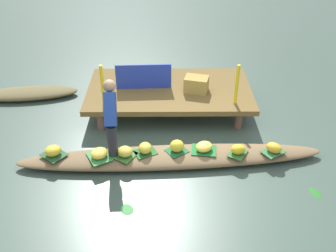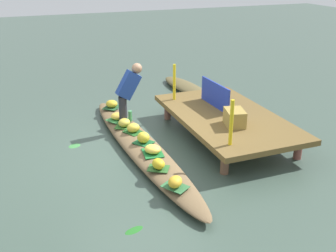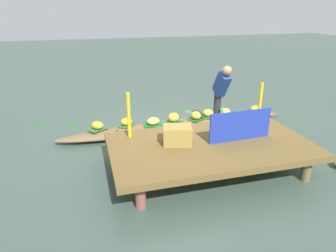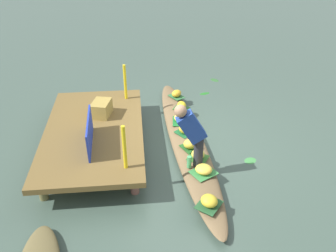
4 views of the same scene
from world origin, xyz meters
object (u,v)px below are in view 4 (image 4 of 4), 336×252
object	(u,v)px
banana_bunch_7	(181,118)
produce_crate	(102,109)
banana_bunch_5	(209,201)
banana_bunch_2	(198,154)
vendor_person	(192,132)
banana_bunch_0	(182,105)
market_banner	(90,132)
banana_bunch_3	(190,144)
water_bottle	(189,162)
vendor_boat	(187,140)
banana_bunch_4	(177,93)
banana_bunch_6	(204,169)
banana_bunch_1	(184,128)

from	to	relation	value
banana_bunch_7	produce_crate	xyz separation A→B (m)	(-0.03, 1.57, 0.33)
banana_bunch_5	banana_bunch_7	xyz separation A→B (m)	(2.44, 0.11, -0.01)
banana_bunch_2	vendor_person	distance (m)	0.65
banana_bunch_0	banana_bunch_7	bearing A→B (deg)	170.31
banana_bunch_2	market_banner	bearing A→B (deg)	82.96
banana_bunch_2	banana_bunch_7	bearing A→B (deg)	6.28
banana_bunch_3	produce_crate	xyz separation A→B (m)	(0.93, 1.62, 0.32)
banana_bunch_7	vendor_person	xyz separation A→B (m)	(-1.48, 0.02, 0.60)
water_bottle	market_banner	distance (m)	1.76
banana_bunch_0	banana_bunch_3	bearing A→B (deg)	178.41
vendor_boat	banana_bunch_2	size ratio (longest dim) A/B	20.97
banana_bunch_4	vendor_person	world-z (taller)	vendor_person
banana_bunch_2	banana_bunch_4	bearing A→B (deg)	2.07
banana_bunch_6	water_bottle	world-z (taller)	water_bottle
banana_bunch_1	banana_bunch_5	size ratio (longest dim) A/B	0.88
banana_bunch_5	banana_bunch_6	distance (m)	0.75
banana_bunch_1	vendor_person	distance (m)	1.18
banana_bunch_2	banana_bunch_7	xyz separation A→B (m)	(1.28, 0.14, -0.01)
banana_bunch_0	banana_bunch_1	size ratio (longest dim) A/B	1.01
banana_bunch_3	banana_bunch_1	bearing A→B (deg)	3.64
banana_bunch_2	market_banner	size ratio (longest dim) A/B	0.22
water_bottle	produce_crate	world-z (taller)	produce_crate
banana_bunch_2	produce_crate	xyz separation A→B (m)	(1.24, 1.71, 0.32)
banana_bunch_0	produce_crate	bearing A→B (deg)	109.12
water_bottle	banana_bunch_7	bearing A→B (deg)	-1.91
market_banner	produce_crate	distance (m)	1.03
banana_bunch_4	market_banner	bearing A→B (deg)	141.26
banana_bunch_5	banana_bunch_3	bearing A→B (deg)	2.20
banana_bunch_3	produce_crate	distance (m)	1.89
vendor_boat	banana_bunch_7	distance (m)	0.57
banana_bunch_5	banana_bunch_6	bearing A→B (deg)	-4.48
water_bottle	banana_bunch_6	bearing A→B (deg)	-128.68
banana_bunch_5	banana_bunch_6	xyz separation A→B (m)	(0.75, -0.06, -0.01)
banana_bunch_1	vendor_person	xyz separation A→B (m)	(-1.03, 0.04, 0.58)
banana_bunch_0	banana_bunch_1	bearing A→B (deg)	175.69
banana_bunch_2	market_banner	distance (m)	1.90
vendor_person	market_banner	size ratio (longest dim) A/B	1.10
banana_bunch_6	banana_bunch_5	bearing A→B (deg)	175.52
banana_bunch_2	vendor_person	world-z (taller)	vendor_person
banana_bunch_0	banana_bunch_4	world-z (taller)	banana_bunch_0
vendor_person	market_banner	xyz separation A→B (m)	(0.43, 1.68, -0.17)
banana_bunch_5	produce_crate	world-z (taller)	produce_crate
banana_bunch_0	produce_crate	distance (m)	1.79
vendor_person	water_bottle	distance (m)	0.57
banana_bunch_1	banana_bunch_7	world-z (taller)	banana_bunch_1
produce_crate	banana_bunch_4	bearing A→B (deg)	-54.28
market_banner	vendor_person	bearing A→B (deg)	-106.68
banana_bunch_1	water_bottle	distance (m)	1.07
produce_crate	vendor_boat	bearing A→B (deg)	-107.43
banana_bunch_3	banana_bunch_4	bearing A→B (deg)	-0.07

